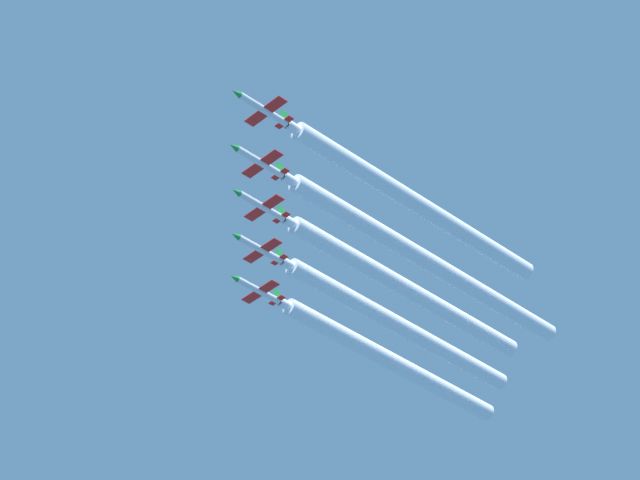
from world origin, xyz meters
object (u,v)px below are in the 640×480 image
Objects in this scene: jet_third_echelon at (260,205)px; jet_fourth_echelon at (259,248)px; jet_lead at (262,108)px; jet_second_echelon at (259,161)px; jet_fifth_echelon at (257,290)px.

jet_fourth_echelon is (9.26, -7.88, -0.91)m from jet_third_echelon.
jet_third_echelon is 12.20m from jet_fourth_echelon.
jet_lead is 1.00× the size of jet_fourth_echelon.
jet_second_echelon is 1.00× the size of jet_fifth_echelon.
jet_fourth_echelon is (27.26, -23.63, -3.72)m from jet_lead.
jet_fifth_echelon is (18.43, -15.57, -2.13)m from jet_third_echelon.
jet_lead is 1.00× the size of jet_fifth_echelon.
jet_lead reaches higher than jet_fourth_echelon.
jet_second_echelon is 23.80m from jet_fourth_echelon.
jet_second_echelon is at bearing 138.12° from jet_fourth_echelon.
jet_fourth_echelon is at bearing 140.02° from jet_fifth_echelon.
jet_third_echelon is at bearing -43.43° from jet_second_echelon.
jet_fifth_echelon is (36.42, -31.31, -4.94)m from jet_lead.
jet_lead is 1.00× the size of jet_third_echelon.
jet_fifth_echelon is at bearing -39.98° from jet_fourth_echelon.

